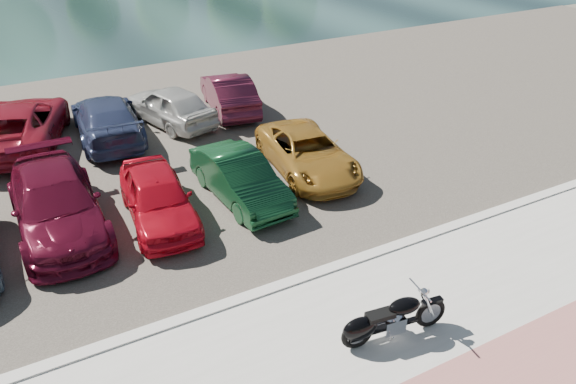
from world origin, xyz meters
The scene contains 13 objects.
ground centered at (0.00, 0.00, 0.00)m, with size 200.00×200.00×0.00m, color #595447.
promenade centered at (0.00, -1.00, 0.05)m, with size 60.00×6.00×0.10m, color beige.
kerb centered at (0.00, 2.00, 0.07)m, with size 60.00×0.30×0.14m, color beige.
parking_lot centered at (0.00, 11.00, 0.02)m, with size 60.00×18.00×0.04m, color #3E3832.
motorcycle centered at (-0.96, -0.43, 0.56)m, with size 2.33×0.75×1.05m.
car_3 centered at (-5.92, 6.88, 0.79)m, with size 2.11×5.19×1.50m, color #570C21.
car_4 centered at (-3.51, 6.07, 0.73)m, with size 1.63×4.05×1.38m, color red.
car_5 centered at (-1.13, 6.08, 0.70)m, with size 1.40×4.02×1.33m, color #0F3A1E.
car_6 centered at (1.40, 6.65, 0.67)m, with size 2.09×4.53×1.26m, color #AD7828.
car_10 centered at (-6.15, 12.90, 0.81)m, with size 2.55×5.53×1.54m, color maroon.
car_11 centered at (-3.46, 12.14, 0.78)m, with size 2.06×5.07×1.47m, color navy.
car_12 centered at (-1.12, 12.39, 0.76)m, with size 1.69×4.20×1.43m, color beige.
car_13 centered at (1.32, 12.59, 0.75)m, with size 1.50×4.31×1.42m, color #511529.
Camera 1 is at (-6.56, -6.79, 8.16)m, focal length 35.00 mm.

